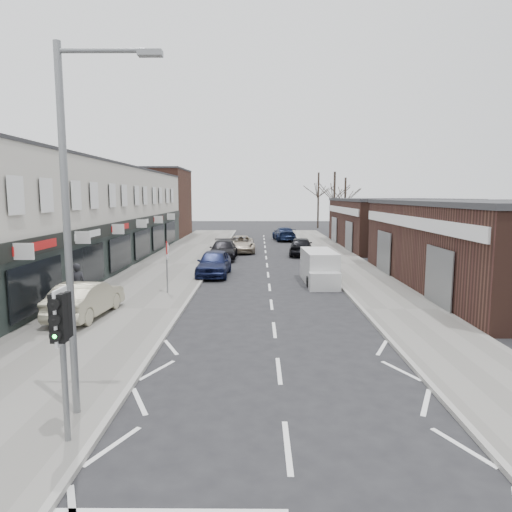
{
  "coord_description": "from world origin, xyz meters",
  "views": [
    {
      "loc": [
        -0.57,
        -10.54,
        4.98
      ],
      "look_at": [
        -0.7,
        7.44,
        2.6
      ],
      "focal_mm": 32.0,
      "sensor_mm": 36.0,
      "label": 1
    }
  ],
  "objects_px": {
    "traffic_light": "(61,329)",
    "parked_car_right_a": "(325,266)",
    "parked_car_left_c": "(241,244)",
    "parked_car_right_b": "(301,246)",
    "sedan_on_pavement": "(86,299)",
    "parked_car_left_a": "(214,263)",
    "street_lamp": "(74,213)",
    "parked_car_left_b": "(223,250)",
    "pedestrian": "(77,284)",
    "parked_car_right_c": "(284,234)",
    "white_van": "(319,268)",
    "warning_sign": "(167,252)"
  },
  "relations": [
    {
      "from": "parked_car_right_c",
      "to": "parked_car_right_b",
      "type": "bearing_deg",
      "value": 87.78
    },
    {
      "from": "sedan_on_pavement",
      "to": "parked_car_right_b",
      "type": "height_order",
      "value": "parked_car_right_b"
    },
    {
      "from": "white_van",
      "to": "parked_car_right_c",
      "type": "relative_size",
      "value": 0.92
    },
    {
      "from": "parked_car_right_b",
      "to": "parked_car_right_c",
      "type": "relative_size",
      "value": 0.89
    },
    {
      "from": "white_van",
      "to": "parked_car_right_a",
      "type": "distance_m",
      "value": 2.0
    },
    {
      "from": "parked_car_right_a",
      "to": "parked_car_right_c",
      "type": "bearing_deg",
      "value": -82.23
    },
    {
      "from": "traffic_light",
      "to": "parked_car_right_a",
      "type": "xyz_separation_m",
      "value": [
        7.9,
        19.24,
        -1.76
      ]
    },
    {
      "from": "parked_car_right_a",
      "to": "street_lamp",
      "type": "bearing_deg",
      "value": 70.54
    },
    {
      "from": "parked_car_left_a",
      "to": "parked_car_right_b",
      "type": "relative_size",
      "value": 1.02
    },
    {
      "from": "parked_car_left_c",
      "to": "parked_car_right_a",
      "type": "relative_size",
      "value": 1.3
    },
    {
      "from": "white_van",
      "to": "parked_car_right_b",
      "type": "xyz_separation_m",
      "value": [
        0.04,
        12.2,
        -0.09
      ]
    },
    {
      "from": "parked_car_left_a",
      "to": "parked_car_left_b",
      "type": "distance_m",
      "value": 7.45
    },
    {
      "from": "parked_car_left_a",
      "to": "parked_car_right_a",
      "type": "height_order",
      "value": "parked_car_left_a"
    },
    {
      "from": "traffic_light",
      "to": "sedan_on_pavement",
      "type": "distance_m",
      "value": 10.1
    },
    {
      "from": "traffic_light",
      "to": "parked_car_left_b",
      "type": "relative_size",
      "value": 0.61
    },
    {
      "from": "pedestrian",
      "to": "parked_car_right_c",
      "type": "bearing_deg",
      "value": -127.36
    },
    {
      "from": "sedan_on_pavement",
      "to": "parked_car_right_a",
      "type": "relative_size",
      "value": 1.11
    },
    {
      "from": "white_van",
      "to": "pedestrian",
      "type": "relative_size",
      "value": 2.54
    },
    {
      "from": "traffic_light",
      "to": "warning_sign",
      "type": "distance_m",
      "value": 14.04
    },
    {
      "from": "parked_car_left_c",
      "to": "parked_car_right_b",
      "type": "height_order",
      "value": "parked_car_right_b"
    },
    {
      "from": "traffic_light",
      "to": "street_lamp",
      "type": "relative_size",
      "value": 0.39
    },
    {
      "from": "traffic_light",
      "to": "parked_car_right_b",
      "type": "relative_size",
      "value": 0.67
    },
    {
      "from": "sedan_on_pavement",
      "to": "parked_car_left_c",
      "type": "relative_size",
      "value": 0.85
    },
    {
      "from": "pedestrian",
      "to": "parked_car_right_c",
      "type": "relative_size",
      "value": 0.36
    },
    {
      "from": "sedan_on_pavement",
      "to": "parked_car_left_c",
      "type": "bearing_deg",
      "value": -98.91
    },
    {
      "from": "pedestrian",
      "to": "parked_car_left_a",
      "type": "xyz_separation_m",
      "value": [
        5.26,
        8.33,
        -0.26
      ]
    },
    {
      "from": "traffic_light",
      "to": "parked_car_left_a",
      "type": "bearing_deg",
      "value": 87.09
    },
    {
      "from": "warning_sign",
      "to": "parked_car_right_c",
      "type": "relative_size",
      "value": 0.52
    },
    {
      "from": "white_van",
      "to": "parked_car_left_b",
      "type": "relative_size",
      "value": 0.95
    },
    {
      "from": "pedestrian",
      "to": "parked_car_left_b",
      "type": "bearing_deg",
      "value": -126.48
    },
    {
      "from": "parked_car_left_b",
      "to": "parked_car_right_b",
      "type": "relative_size",
      "value": 1.1
    },
    {
      "from": "parked_car_right_a",
      "to": "sedan_on_pavement",
      "type": "bearing_deg",
      "value": 45.97
    },
    {
      "from": "pedestrian",
      "to": "parked_car_left_a",
      "type": "relative_size",
      "value": 0.4
    },
    {
      "from": "parked_car_left_a",
      "to": "parked_car_right_c",
      "type": "distance_m",
      "value": 23.35
    },
    {
      "from": "parked_car_left_a",
      "to": "parked_car_right_c",
      "type": "xyz_separation_m",
      "value": [
        5.6,
        22.67,
        -0.05
      ]
    },
    {
      "from": "sedan_on_pavement",
      "to": "parked_car_left_a",
      "type": "distance_m",
      "value": 11.02
    },
    {
      "from": "warning_sign",
      "to": "parked_car_right_c",
      "type": "bearing_deg",
      "value": 75.43
    },
    {
      "from": "street_lamp",
      "to": "parked_car_right_a",
      "type": "xyz_separation_m",
      "value": [
        8.03,
        18.02,
        -3.96
      ]
    },
    {
      "from": "white_van",
      "to": "parked_car_left_a",
      "type": "bearing_deg",
      "value": 157.75
    },
    {
      "from": "white_van",
      "to": "parked_car_left_c",
      "type": "bearing_deg",
      "value": 107.42
    },
    {
      "from": "sedan_on_pavement",
      "to": "parked_car_right_a",
      "type": "xyz_separation_m",
      "value": [
        11.08,
        9.78,
        -0.19
      ]
    },
    {
      "from": "street_lamp",
      "to": "pedestrian",
      "type": "distance_m",
      "value": 11.49
    },
    {
      "from": "white_van",
      "to": "parked_car_right_c",
      "type": "height_order",
      "value": "white_van"
    },
    {
      "from": "warning_sign",
      "to": "parked_car_right_c",
      "type": "distance_m",
      "value": 29.28
    },
    {
      "from": "parked_car_right_a",
      "to": "parked_car_right_b",
      "type": "bearing_deg",
      "value": -82.3
    },
    {
      "from": "parked_car_right_b",
      "to": "sedan_on_pavement",
      "type": "bearing_deg",
      "value": 67.9
    },
    {
      "from": "street_lamp",
      "to": "warning_sign",
      "type": "distance_m",
      "value": 13.04
    },
    {
      "from": "pedestrian",
      "to": "parked_car_left_c",
      "type": "bearing_deg",
      "value": -125.61
    },
    {
      "from": "pedestrian",
      "to": "sedan_on_pavement",
      "type": "bearing_deg",
      "value": 102.01
    },
    {
      "from": "white_van",
      "to": "street_lamp",
      "type": "bearing_deg",
      "value": -116.76
    }
  ]
}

